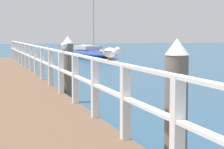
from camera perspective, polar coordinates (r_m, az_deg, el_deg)
The scene contains 7 objects.
pier_deck at distance 13.24m, azimuth -14.52°, elevation -1.75°, with size 2.54×26.66×0.41m, color brown.
pier_railing at distance 13.28m, azimuth -9.47°, elevation 2.03°, with size 0.12×25.18×1.03m.
dock_piling_near at distance 5.14m, azimuth 8.75°, elevation -5.04°, with size 0.29×0.29×1.80m.
dock_piling_far at distance 11.26m, azimuth -6.01°, elevation 0.74°, with size 0.29×0.29×1.80m.
seagull_foreground at distance 6.29m, azimuth -0.25°, elevation 3.10°, with size 0.25×0.46×0.21m.
seagull_background at distance 9.84m, azimuth -6.61°, elevation 3.94°, with size 0.30×0.42×0.21m.
boat_6 at distance 33.32m, azimuth -2.83°, elevation 2.99°, with size 3.53×7.62×7.60m.
Camera 1 is at (-0.68, 0.21, 1.84)m, focal length 66.98 mm.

